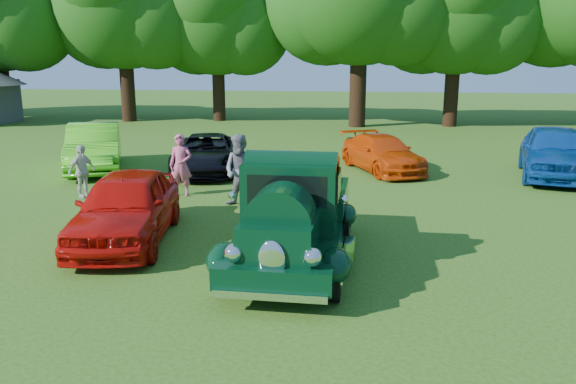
# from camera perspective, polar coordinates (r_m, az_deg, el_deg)

# --- Properties ---
(ground) EXTENTS (120.00, 120.00, 0.00)m
(ground) POSITION_cam_1_polar(r_m,az_deg,el_deg) (10.80, -2.65, -7.17)
(ground) COLOR #2C4F12
(ground) RESTS_ON ground
(hero_pickup) EXTENTS (2.37, 5.08, 1.99)m
(hero_pickup) POSITION_cam_1_polar(r_m,az_deg,el_deg) (10.60, 0.56, -2.64)
(hero_pickup) COLOR black
(hero_pickup) RESTS_ON ground
(red_convertible) EXTENTS (2.53, 4.64, 1.50)m
(red_convertible) POSITION_cam_1_polar(r_m,az_deg,el_deg) (12.32, -16.09, -1.44)
(red_convertible) COLOR #B50D07
(red_convertible) RESTS_ON ground
(back_car_lime) EXTENTS (3.57, 5.15, 1.61)m
(back_car_lime) POSITION_cam_1_polar(r_m,az_deg,el_deg) (20.73, -19.08, 4.32)
(back_car_lime) COLOR #44BF19
(back_car_lime) RESTS_ON ground
(back_car_black) EXTENTS (3.10, 5.02, 1.30)m
(back_car_black) POSITION_cam_1_polar(r_m,az_deg,el_deg) (19.40, -8.26, 3.88)
(back_car_black) COLOR black
(back_car_black) RESTS_ON ground
(back_car_orange) EXTENTS (3.36, 4.57, 1.23)m
(back_car_orange) POSITION_cam_1_polar(r_m,az_deg,el_deg) (19.72, 9.54, 3.89)
(back_car_orange) COLOR #C43906
(back_car_orange) RESTS_ON ground
(back_car_blue) EXTENTS (2.95, 5.31, 1.71)m
(back_car_blue) POSITION_cam_1_polar(r_m,az_deg,el_deg) (20.29, 25.46, 3.73)
(back_car_blue) COLOR navy
(back_car_blue) RESTS_ON ground
(spectator_pink) EXTENTS (0.67, 0.47, 1.75)m
(spectator_pink) POSITION_cam_1_polar(r_m,az_deg,el_deg) (16.09, -10.83, 2.69)
(spectator_pink) COLOR #BE4E6F
(spectator_pink) RESTS_ON ground
(spectator_grey) EXTENTS (1.10, 0.97, 1.91)m
(spectator_grey) POSITION_cam_1_polar(r_m,az_deg,el_deg) (14.63, -4.83, 2.14)
(spectator_grey) COLOR slate
(spectator_grey) RESTS_ON ground
(spectator_white) EXTENTS (0.66, 0.94, 1.48)m
(spectator_white) POSITION_cam_1_polar(r_m,az_deg,el_deg) (16.68, -20.21, 2.00)
(spectator_white) COLOR beige
(spectator_white) RESTS_ON ground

